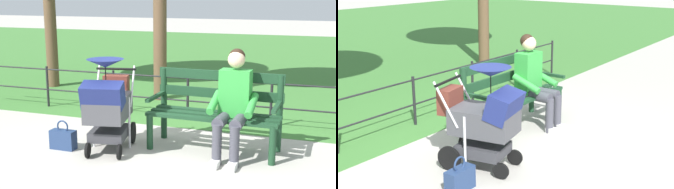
{
  "view_description": "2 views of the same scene",
  "coord_description": "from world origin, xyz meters",
  "views": [
    {
      "loc": [
        -1.95,
        5.13,
        1.88
      ],
      "look_at": [
        -0.13,
        -0.0,
        0.67
      ],
      "focal_mm": 48.06,
      "sensor_mm": 36.0,
      "label": 1
    },
    {
      "loc": [
        4.06,
        3.29,
        2.17
      ],
      "look_at": [
        -0.27,
        0.13,
        0.62
      ],
      "focal_mm": 48.0,
      "sensor_mm": 36.0,
      "label": 2
    }
  ],
  "objects": [
    {
      "name": "handbag",
      "position": [
        1.07,
        0.54,
        0.13
      ],
      "size": [
        0.32,
        0.14,
        0.37
      ],
      "color": "navy",
      "rests_on": "ground"
    },
    {
      "name": "ground_plane",
      "position": [
        0.0,
        0.0,
        0.0
      ],
      "size": [
        60.0,
        60.0,
        0.0
      ],
      "primitive_type": "plane",
      "color": "#ADA89E"
    },
    {
      "name": "person_on_bench",
      "position": [
        -0.97,
        0.11,
        0.68
      ],
      "size": [
        0.54,
        0.74,
        1.28
      ],
      "color": "#42424C",
      "rests_on": "ground"
    },
    {
      "name": "park_bench",
      "position": [
        -0.71,
        -0.12,
        0.53
      ],
      "size": [
        1.61,
        0.64,
        0.96
      ],
      "color": "#193D23",
      "rests_on": "ground"
    },
    {
      "name": "park_fence",
      "position": [
        -0.27,
        -1.26,
        0.42
      ],
      "size": [
        7.52,
        0.04,
        0.7
      ],
      "color": "black",
      "rests_on": "ground"
    },
    {
      "name": "stroller",
      "position": [
        0.5,
        0.41,
        0.59
      ],
      "size": [
        0.67,
        0.96,
        1.15
      ],
      "color": "black",
      "rests_on": "ground"
    }
  ]
}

